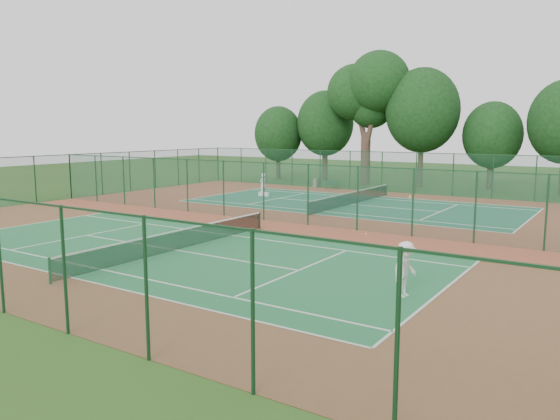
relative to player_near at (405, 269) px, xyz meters
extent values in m
plane|color=#264916|center=(-11.02, 9.94, -0.94)|extent=(120.00, 120.00, 0.00)
cube|color=brown|center=(-11.02, 9.94, -0.93)|extent=(40.00, 36.00, 0.01)
cube|color=#216A3C|center=(-11.02, 0.94, -0.92)|extent=(23.77, 10.97, 0.01)
cube|color=#1D5C40|center=(-11.02, 18.94, -0.92)|extent=(23.77, 10.97, 0.01)
cube|color=#164329|center=(-11.02, 27.94, 0.81)|extent=(40.00, 0.02, 3.50)
cube|color=#163D1F|center=(-11.02, 27.94, 2.52)|extent=(40.00, 0.05, 0.05)
cube|color=#194D2D|center=(-31.02, 9.94, 0.81)|extent=(0.02, 36.00, 3.50)
cube|color=#13361B|center=(-31.02, 9.94, 2.52)|extent=(0.05, 36.00, 0.05)
cube|color=#17472F|center=(-11.02, 9.94, 0.81)|extent=(40.00, 0.02, 3.50)
cube|color=#163E24|center=(-11.02, 9.94, 2.52)|extent=(40.00, 0.05, 0.05)
cylinder|color=#163D23|center=(-11.02, -5.46, -0.45)|extent=(0.10, 0.10, 0.97)
cylinder|color=#163D23|center=(-11.02, 7.34, -0.45)|extent=(0.10, 0.10, 0.97)
cube|color=black|center=(-11.02, 0.94, -0.45)|extent=(0.02, 12.80, 0.85)
cube|color=white|center=(-11.02, 0.94, -0.02)|extent=(0.04, 12.80, 0.06)
cylinder|color=#163E24|center=(-11.02, 12.54, -0.45)|extent=(0.10, 0.10, 0.97)
cylinder|color=#163E24|center=(-11.02, 25.34, -0.45)|extent=(0.10, 0.10, 0.97)
cube|color=black|center=(-11.02, 18.94, -0.45)|extent=(0.02, 12.80, 0.85)
cube|color=silver|center=(-11.02, 18.94, -0.02)|extent=(0.04, 12.80, 0.06)
imported|color=silver|center=(0.00, 0.00, 0.00)|extent=(0.87, 1.28, 1.84)
imported|color=white|center=(-19.55, 19.84, 0.00)|extent=(0.48, 0.70, 1.83)
cylinder|color=gray|center=(-18.90, 27.39, -0.51)|extent=(0.51, 0.51, 0.84)
cube|color=#13381F|center=(-17.56, 27.01, -0.73)|extent=(0.20, 0.36, 0.40)
cube|color=#13381F|center=(-16.57, 27.41, -0.73)|extent=(0.20, 0.36, 0.40)
cube|color=#13381F|center=(-17.07, 27.21, -0.51)|extent=(1.38, 0.85, 0.04)
cube|color=#13381F|center=(-17.00, 27.04, -0.31)|extent=(1.25, 0.55, 0.40)
cube|color=silver|center=(-19.26, 19.57, -0.76)|extent=(0.93, 0.49, 0.33)
sphere|color=#B0C72E|center=(-6.37, 9.48, -0.89)|extent=(0.07, 0.07, 0.07)
sphere|color=#F1F138|center=(-5.46, 9.09, -0.89)|extent=(0.07, 0.07, 0.07)
sphere|color=#B6C62E|center=(-14.77, 9.33, -0.89)|extent=(0.08, 0.08, 0.08)
cylinder|color=#3C2920|center=(-16.32, 32.76, 1.63)|extent=(0.94, 0.94, 5.14)
cylinder|color=#3C2920|center=(-17.09, 33.02, 5.49)|extent=(1.74, 0.51, 5.11)
cylinder|color=#3C2920|center=(-15.55, 32.59, 5.75)|extent=(1.63, 0.48, 5.55)
sphere|color=black|center=(-17.69, 33.02, 8.06)|extent=(5.48, 5.48, 5.48)
sphere|color=black|center=(-15.04, 32.59, 8.92)|extent=(5.83, 5.83, 5.83)
sphere|color=black|center=(-16.15, 33.45, 6.77)|extent=(4.46, 4.46, 4.46)
camera|label=1|loc=(6.04, -16.65, 4.52)|focal=35.00mm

